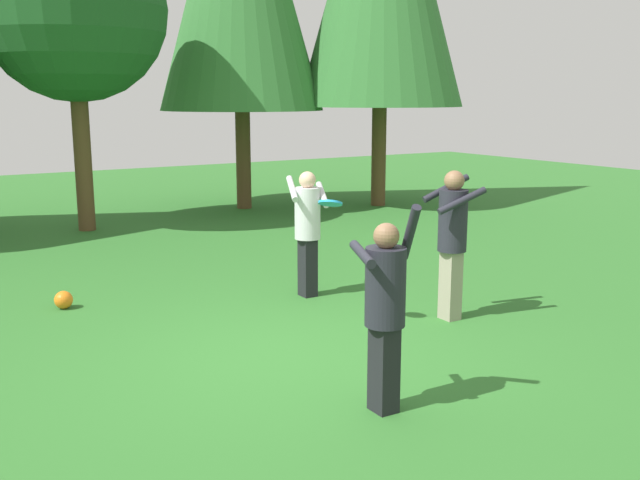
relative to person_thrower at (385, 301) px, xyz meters
The scene contains 7 objects.
ground_plane 1.81m from the person_thrower, 92.09° to the left, with size 40.00×40.00×0.00m, color #2D6B28.
person_thrower is the anchor object (origin of this frame).
person_catcher 3.67m from the person_thrower, 69.33° to the left, with size 0.65×0.70×1.67m.
person_bystander 2.78m from the person_thrower, 36.74° to the left, with size 0.70×0.61×1.79m.
frisbee 2.22m from the person_thrower, 69.61° to the left, with size 0.38×0.38×0.12m.
ball_orange 4.89m from the person_thrower, 109.75° to the left, with size 0.23×0.23×0.23m, color orange.
tree_center 10.41m from the person_thrower, 89.90° to the left, with size 3.52×3.52×6.02m.
Camera 1 is at (-3.43, -6.14, 2.64)m, focal length 40.60 mm.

